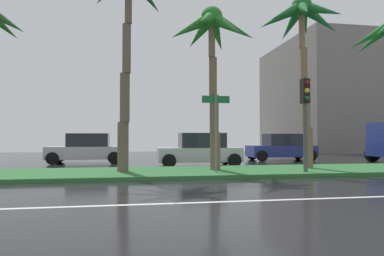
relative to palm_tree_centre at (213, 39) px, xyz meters
The scene contains 11 objects.
ground_plane 6.07m from the palm_tree_centre, 150.96° to the left, with size 90.00×42.00×0.10m, color black.
near_lane_divider_stripe 8.36m from the palm_tree_centre, 108.56° to the right, with size 81.00×0.14×0.01m, color white.
median_strip 5.86m from the palm_tree_centre, behind, with size 85.50×4.00×0.15m, color #2D6B33.
palm_tree_centre is the anchor object (origin of this frame).
palm_tree_centre_right 4.28m from the palm_tree_centre, ahead, with size 3.77×3.77×7.67m.
traffic_signal_median_right 4.66m from the palm_tree_centre, 19.94° to the right, with size 0.28×0.43×3.72m.
street_name_sign 3.60m from the palm_tree_centre, 94.46° to the right, with size 1.10×0.08×3.00m.
car_in_traffic_second 10.26m from the palm_tree_centre, 130.69° to the left, with size 4.30×2.02×1.72m.
car_in_traffic_third 6.09m from the palm_tree_centre, 87.11° to the left, with size 4.30×2.02×1.72m.
car_in_traffic_fourth 10.68m from the palm_tree_centre, 48.91° to the left, with size 4.30×2.02×1.72m.
building_far_right 28.98m from the palm_tree_centre, 45.69° to the left, with size 15.27×13.88×11.68m.
Camera 1 is at (-1.16, -5.66, 1.50)m, focal length 31.61 mm.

